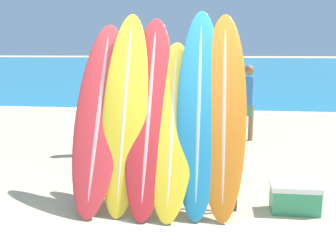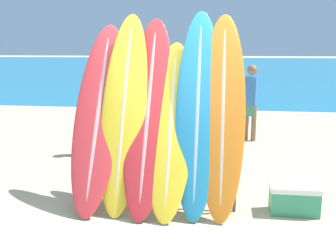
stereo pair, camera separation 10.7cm
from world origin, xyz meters
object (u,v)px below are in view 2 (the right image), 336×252
surfboard_slot_0 (99,114)px  person_far_left (251,100)px  surfboard_slot_1 (124,110)px  person_near_water (112,104)px  surfboard_slot_5 (223,113)px  surfboard_rack (159,172)px  person_mid_beach (222,93)px  surfboard_slot_4 (198,110)px  cooler_box (294,199)px  surfboard_slot_3 (171,126)px  surfboard_slot_2 (148,112)px

surfboard_slot_0 → person_far_left: size_ratio=1.42×
surfboard_slot_1 → person_near_water: bearing=109.4°
surfboard_slot_1 → surfboard_slot_5: surfboard_slot_1 is taller
surfboard_rack → person_mid_beach: bearing=81.9°
person_near_water → surfboard_slot_0: bearing=104.5°
surfboard_slot_4 → cooler_box: surfboard_slot_4 is taller
cooler_box → surfboard_slot_5: bearing=175.5°
surfboard_slot_4 → person_mid_beach: size_ratio=1.55×
person_far_left → person_mid_beach: bearing=135.8°
person_near_water → person_mid_beach: size_ratio=1.09×
surfboard_rack → surfboard_slot_4: surfboard_slot_4 is taller
surfboard_slot_3 → cooler_box: size_ratio=3.49×
surfboard_slot_1 → cooler_box: (2.06, -0.09, -1.01)m
surfboard_slot_2 → person_far_left: bearing=67.5°
surfboard_slot_0 → surfboard_slot_5: surfboard_slot_5 is taller
surfboard_slot_0 → surfboard_slot_5: 1.52m
surfboard_rack → surfboard_slot_3: size_ratio=0.93×
surfboard_slot_5 → surfboard_slot_0: bearing=179.2°
surfboard_slot_1 → person_far_left: surfboard_slot_1 is taller
surfboard_slot_3 → surfboard_slot_5: (0.61, 0.05, 0.17)m
surfboard_slot_3 → surfboard_slot_5: size_ratio=0.85×
surfboard_slot_0 → surfboard_slot_5: (1.52, -0.02, 0.05)m
surfboard_rack → surfboard_slot_3: surfboard_slot_3 is taller
surfboard_slot_5 → person_near_water: surfboard_slot_5 is taller
surfboard_slot_2 → surfboard_slot_3: 0.34m
surfboard_rack → surfboard_slot_3: (0.14, 0.08, 0.55)m
surfboard_rack → person_far_left: (1.32, 3.74, 0.40)m
surfboard_slot_5 → surfboard_slot_1: bearing=179.1°
surfboard_slot_3 → surfboard_slot_0: bearing=175.6°
surfboard_slot_2 → surfboard_slot_5: bearing=-2.7°
surfboard_slot_4 → person_near_water: 2.79m
cooler_box → surfboard_slot_4: bearing=176.1°
surfboard_slot_4 → surfboard_slot_0: bearing=179.5°
surfboard_rack → person_mid_beach: person_mid_beach is taller
person_far_left → cooler_box: size_ratio=2.74×
surfboard_slot_0 → surfboard_slot_1: (0.32, -0.00, 0.06)m
surfboard_slot_5 → surfboard_slot_3: bearing=-175.4°
surfboard_slot_0 → surfboard_slot_4: bearing=-0.5°
surfboard_rack → cooler_box: bearing=2.0°
person_mid_beach → surfboard_rack: bearing=80.5°
surfboard_slot_0 → person_mid_beach: surfboard_slot_0 is taller
surfboard_slot_1 → surfboard_rack: bearing=-17.5°
surfboard_slot_4 → person_near_water: size_ratio=1.43×
surfboard_rack → surfboard_slot_0: 1.03m
surfboard_rack → person_mid_beach: 5.15m
person_near_water → surfboard_slot_5: bearing=134.5°
surfboard_slot_4 → surfboard_slot_5: 0.30m
surfboard_slot_4 → person_near_water: surfboard_slot_4 is taller
surfboard_slot_2 → cooler_box: (1.76, -0.11, -0.99)m
surfboard_slot_1 → person_far_left: 4.02m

